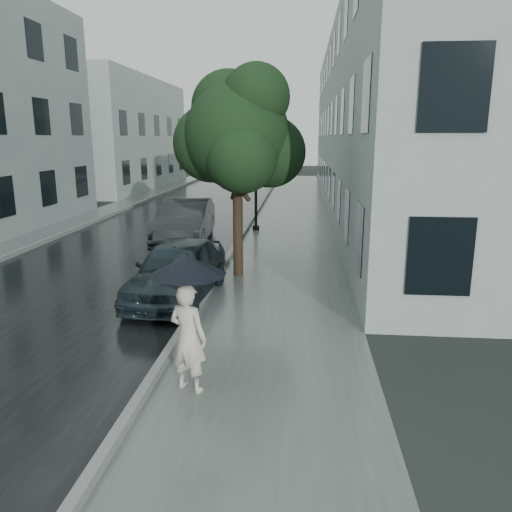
# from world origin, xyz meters

# --- Properties ---
(ground) EXTENTS (120.00, 120.00, 0.00)m
(ground) POSITION_xyz_m (0.00, 0.00, 0.00)
(ground) COLOR black
(ground) RESTS_ON ground
(sidewalk) EXTENTS (3.50, 60.00, 0.01)m
(sidewalk) POSITION_xyz_m (0.25, 12.00, 0.00)
(sidewalk) COLOR slate
(sidewalk) RESTS_ON ground
(kerb_near) EXTENTS (0.15, 60.00, 0.15)m
(kerb_near) POSITION_xyz_m (-1.57, 12.00, 0.07)
(kerb_near) COLOR slate
(kerb_near) RESTS_ON ground
(asphalt_road) EXTENTS (6.85, 60.00, 0.00)m
(asphalt_road) POSITION_xyz_m (-5.08, 12.00, 0.00)
(asphalt_road) COLOR black
(asphalt_road) RESTS_ON ground
(kerb_far) EXTENTS (0.15, 60.00, 0.15)m
(kerb_far) POSITION_xyz_m (-8.57, 12.00, 0.07)
(kerb_far) COLOR slate
(kerb_far) RESTS_ON ground
(sidewalk_far) EXTENTS (1.70, 60.00, 0.01)m
(sidewalk_far) POSITION_xyz_m (-9.50, 12.00, 0.00)
(sidewalk_far) COLOR #4C5451
(sidewalk_far) RESTS_ON ground
(building_near) EXTENTS (7.02, 36.00, 9.00)m
(building_near) POSITION_xyz_m (5.47, 19.50, 4.50)
(building_near) COLOR #909D96
(building_near) RESTS_ON ground
(building_far_b) EXTENTS (7.02, 18.00, 8.00)m
(building_far_b) POSITION_xyz_m (-13.77, 30.00, 4.00)
(building_far_b) COLOR #909D96
(building_far_b) RESTS_ON ground
(pedestrian) EXTENTS (0.72, 0.60, 1.68)m
(pedestrian) POSITION_xyz_m (-0.94, -1.00, 0.85)
(pedestrian) COLOR beige
(pedestrian) RESTS_ON sidewalk
(umbrella) EXTENTS (1.19, 1.19, 1.21)m
(umbrella) POSITION_xyz_m (-0.92, -0.96, 1.95)
(umbrella) COLOR black
(umbrella) RESTS_ON ground
(street_tree) EXTENTS (3.62, 3.29, 5.61)m
(street_tree) POSITION_xyz_m (-1.02, 5.61, 3.84)
(street_tree) COLOR #332619
(street_tree) RESTS_ON ground
(lamp_post) EXTENTS (0.83, 0.44, 5.44)m
(lamp_post) POSITION_xyz_m (-1.32, 12.48, 3.10)
(lamp_post) COLOR black
(lamp_post) RESTS_ON ground
(car_near) EXTENTS (1.95, 4.26, 1.42)m
(car_near) POSITION_xyz_m (-2.20, 3.39, 0.71)
(car_near) COLOR #1B292E
(car_near) RESTS_ON ground
(car_far) EXTENTS (2.01, 4.91, 1.58)m
(car_far) POSITION_xyz_m (-3.50, 9.70, 0.80)
(car_far) COLOR black
(car_far) RESTS_ON ground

